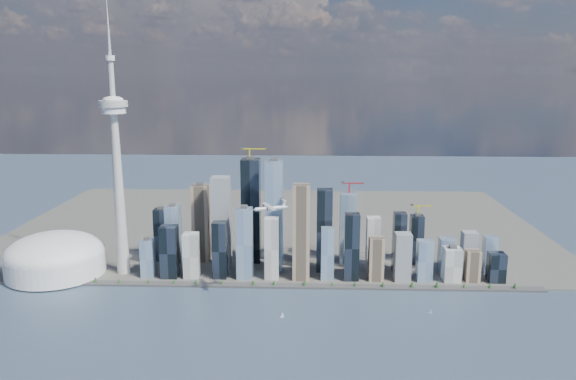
{
  "coord_description": "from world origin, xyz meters",
  "views": [
    {
      "loc": [
        88.3,
        -793.8,
        419.38
      ],
      "look_at": [
        47.84,
        260.0,
        194.11
      ],
      "focal_mm": 35.0,
      "sensor_mm": 36.0,
      "label": 1
    }
  ],
  "objects_px": {
    "airplane": "(271,208)",
    "sailboat_east": "(431,312)",
    "sailboat_west": "(282,316)",
    "needle_tower": "(117,163)",
    "dome_stadium": "(55,257)"
  },
  "relations": [
    {
      "from": "dome_stadium",
      "to": "sailboat_west",
      "type": "distance_m",
      "value": 520.74
    },
    {
      "from": "needle_tower",
      "to": "sailboat_east",
      "type": "xyz_separation_m",
      "value": [
        604.45,
        -173.19,
        -232.58
      ]
    },
    {
      "from": "sailboat_west",
      "to": "sailboat_east",
      "type": "height_order",
      "value": "sailboat_west"
    },
    {
      "from": "airplane",
      "to": "sailboat_east",
      "type": "height_order",
      "value": "airplane"
    },
    {
      "from": "dome_stadium",
      "to": "sailboat_east",
      "type": "distance_m",
      "value": 762.99
    },
    {
      "from": "needle_tower",
      "to": "sailboat_east",
      "type": "bearing_deg",
      "value": -15.99
    },
    {
      "from": "airplane",
      "to": "sailboat_east",
      "type": "distance_m",
      "value": 336.69
    },
    {
      "from": "airplane",
      "to": "sailboat_west",
      "type": "relative_size",
      "value": 5.86
    },
    {
      "from": "dome_stadium",
      "to": "sailboat_east",
      "type": "xyz_separation_m",
      "value": [
        744.45,
        -163.19,
        -36.18
      ]
    },
    {
      "from": "airplane",
      "to": "sailboat_east",
      "type": "relative_size",
      "value": 6.25
    },
    {
      "from": "sailboat_west",
      "to": "sailboat_east",
      "type": "xyz_separation_m",
      "value": [
        261.09,
        27.16,
        -0.21
      ]
    },
    {
      "from": "sailboat_west",
      "to": "dome_stadium",
      "type": "bearing_deg",
      "value": 145.59
    },
    {
      "from": "airplane",
      "to": "sailboat_west",
      "type": "xyz_separation_m",
      "value": [
        22.34,
        -49.61,
        -180.14
      ]
    },
    {
      "from": "needle_tower",
      "to": "dome_stadium",
      "type": "relative_size",
      "value": 2.75
    },
    {
      "from": "dome_stadium",
      "to": "airplane",
      "type": "bearing_deg",
      "value": -16.98
    }
  ]
}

